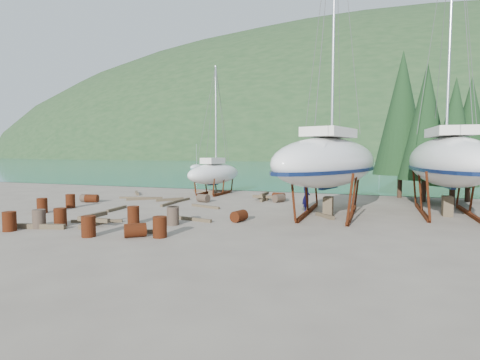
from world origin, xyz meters
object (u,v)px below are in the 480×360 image
(large_sailboat_near, at_px, (330,162))
(worker, at_px, (306,197))
(large_sailboat_far, at_px, (447,161))
(small_sailboat_shore, at_px, (214,173))

(large_sailboat_near, distance_m, worker, 2.57)
(large_sailboat_far, relative_size, small_sailboat_shore, 1.72)
(large_sailboat_near, height_order, large_sailboat_far, large_sailboat_far)
(large_sailboat_far, height_order, small_sailboat_shore, large_sailboat_far)
(large_sailboat_near, relative_size, small_sailboat_shore, 1.72)
(small_sailboat_shore, xyz_separation_m, worker, (9.18, -7.26, -0.87))
(large_sailboat_far, xyz_separation_m, small_sailboat_shore, (-16.83, 5.33, -1.26))
(large_sailboat_near, xyz_separation_m, large_sailboat_far, (6.25, 2.39, 0.04))
(large_sailboat_near, xyz_separation_m, worker, (-1.41, 0.46, -2.09))
(small_sailboat_shore, bearing_deg, worker, -26.74)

